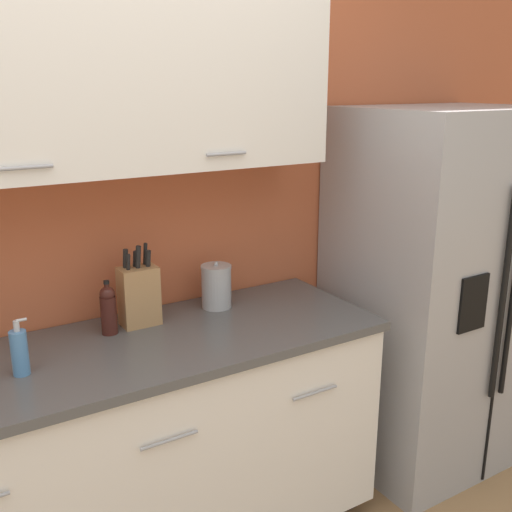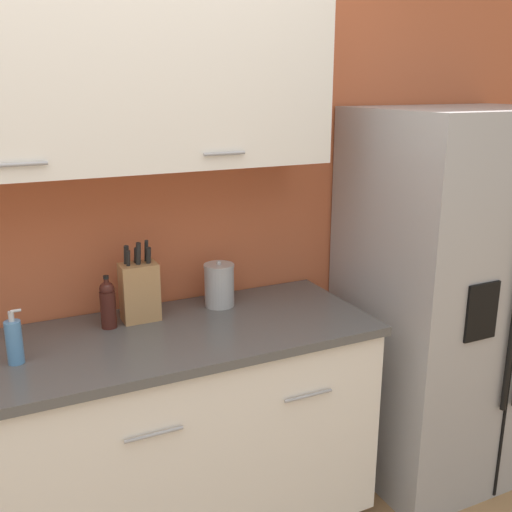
% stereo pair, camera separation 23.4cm
% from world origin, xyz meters
% --- Properties ---
extents(wall_back, '(10.00, 0.39, 2.60)m').
position_xyz_m(wall_back, '(-0.04, 1.00, 1.53)').
color(wall_back, '#BC5B38').
rests_on(wall_back, ground_plane).
extents(counter_unit, '(2.49, 0.64, 0.92)m').
position_xyz_m(counter_unit, '(-0.13, 0.72, 0.47)').
color(counter_unit, black).
rests_on(counter_unit, ground_plane).
extents(refrigerator, '(0.93, 0.75, 1.72)m').
position_xyz_m(refrigerator, '(1.70, 0.67, 0.86)').
color(refrigerator, '#9E9EA0').
rests_on(refrigerator, ground_plane).
extents(knife_block, '(0.14, 0.10, 0.32)m').
position_xyz_m(knife_block, '(0.27, 0.88, 1.04)').
color(knife_block, '#A87A4C').
rests_on(knife_block, counter_unit).
extents(soap_dispenser, '(0.06, 0.05, 0.19)m').
position_xyz_m(soap_dispenser, '(-0.21, 0.68, 1.00)').
color(soap_dispenser, '#4C7FB2').
rests_on(soap_dispenser, counter_unit).
extents(oil_bottle, '(0.06, 0.06, 0.21)m').
position_xyz_m(oil_bottle, '(0.14, 0.85, 1.02)').
color(oil_bottle, '#3D1914').
rests_on(oil_bottle, counter_unit).
extents(steel_canister, '(0.13, 0.13, 0.20)m').
position_xyz_m(steel_canister, '(0.61, 0.89, 1.01)').
color(steel_canister, '#A3A3A5').
rests_on(steel_canister, counter_unit).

